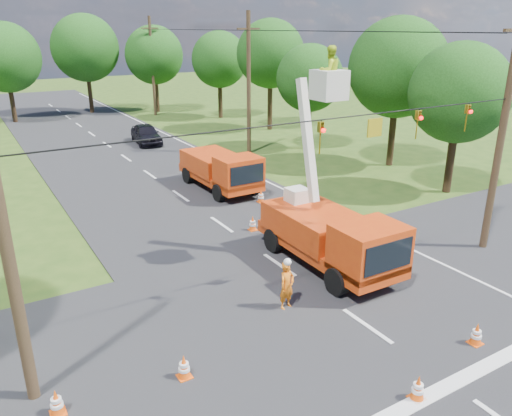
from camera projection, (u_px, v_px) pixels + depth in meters
ground at (150, 175)px, 31.85m from camera, size 140.00×140.00×0.00m
road_main at (150, 175)px, 31.85m from camera, size 12.00×100.00×0.06m
road_cross at (327, 299)px, 17.35m from camera, size 56.00×10.00×0.07m
stop_bar at (451, 386)px, 13.16m from camera, size 9.00×0.45×0.02m
edge_line at (227, 164)px, 34.56m from camera, size 0.12×90.00×0.02m
bucket_truck at (330, 225)px, 19.15m from camera, size 2.72×6.64×8.32m
second_truck at (221, 169)px, 28.58m from camera, size 2.62×6.37×2.37m
ground_worker at (287, 286)px, 16.51m from camera, size 0.70×0.54×1.69m
distant_car at (146, 134)px, 40.20m from camera, size 2.37×4.81×1.58m
traffic_cone_0 at (418, 388)px, 12.55m from camera, size 0.38×0.38×0.71m
traffic_cone_1 at (476, 334)px, 14.76m from camera, size 0.38×0.38×0.71m
traffic_cone_2 at (253, 223)px, 23.06m from camera, size 0.38×0.38×0.71m
traffic_cone_3 at (261, 196)px, 26.76m from camera, size 0.38×0.38×0.71m
traffic_cone_4 at (184, 367)px, 13.33m from camera, size 0.38×0.38×0.71m
traffic_cone_5 at (56, 403)px, 12.06m from camera, size 0.38×0.38×0.71m
traffic_cone_7 at (235, 179)px, 29.81m from camera, size 0.38×0.38×0.71m
traffic_cone_8 at (383, 250)px, 20.31m from camera, size 0.38×0.38×0.71m
pole_right_near at (503, 129)px, 19.71m from camera, size 1.80×0.30×10.00m
pole_right_mid at (249, 83)px, 35.83m from camera, size 1.80×0.30×10.00m
pole_right_far at (152, 66)px, 51.95m from camera, size 1.80×0.30×10.00m
pole_left at (4, 235)px, 11.22m from camera, size 0.30×0.30×9.00m
signal_span at (389, 125)px, 16.41m from camera, size 18.00×0.29×1.07m
tree_right_a at (460, 93)px, 26.81m from camera, size 5.40×5.40×8.28m
tree_right_b at (398, 68)px, 32.07m from camera, size 6.40×6.40×9.65m
tree_right_c at (310, 78)px, 37.23m from camera, size 5.00×5.00×7.83m
tree_right_d at (270, 54)px, 43.98m from camera, size 6.00×6.00×9.70m
tree_right_e at (219, 60)px, 50.24m from camera, size 5.60×5.60×8.63m
tree_far_a at (5, 57)px, 47.47m from camera, size 6.60×6.60×9.50m
tree_far_b at (85, 48)px, 52.74m from camera, size 7.00×7.00×10.32m
tree_far_c at (154, 55)px, 53.72m from camera, size 6.20×6.20×9.18m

